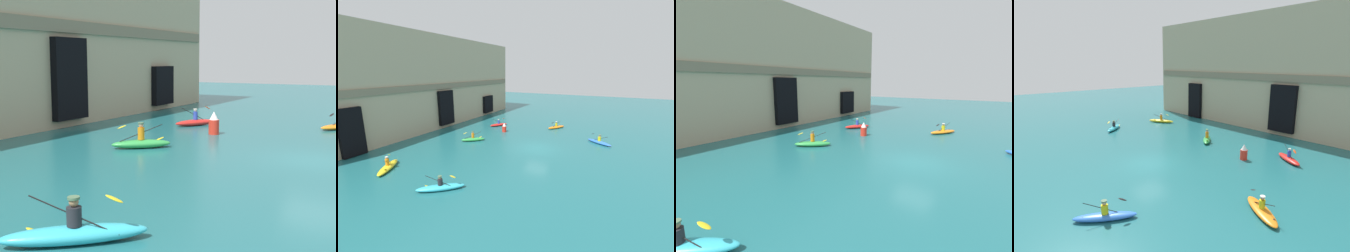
# 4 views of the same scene
# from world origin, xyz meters

# --- Properties ---
(ground_plane) EXTENTS (120.00, 120.00, 0.00)m
(ground_plane) POSITION_xyz_m (0.00, 0.00, 0.00)
(ground_plane) COLOR #1E6066
(cliff_bluff) EXTENTS (41.02, 8.00, 13.43)m
(cliff_bluff) POSITION_xyz_m (1.77, 19.45, 6.69)
(cliff_bluff) COLOR tan
(cliff_bluff) RESTS_ON ground
(kayak_cyan) EXTENTS (2.84, 3.06, 1.20)m
(kayak_cyan) POSITION_xyz_m (-11.84, 3.02, 0.25)
(kayak_cyan) COLOR #33B2C6
(kayak_cyan) RESTS_ON ground
(kayak_green) EXTENTS (2.41, 2.66, 1.25)m
(kayak_green) POSITION_xyz_m (-1.10, 7.90, 0.26)
(kayak_green) COLOR green
(kayak_green) RESTS_ON ground
(kayak_blue) EXTENTS (2.30, 3.11, 1.13)m
(kayak_blue) POSITION_xyz_m (5.00, -6.01, 0.22)
(kayak_blue) COLOR blue
(kayak_blue) RESTS_ON ground
(kayak_yellow) EXTENTS (3.41, 2.46, 1.19)m
(kayak_yellow) POSITION_xyz_m (-11.31, 9.68, 0.24)
(kayak_yellow) COLOR yellow
(kayak_yellow) RESTS_ON ground
(kayak_red) EXTENTS (2.85, 2.18, 1.26)m
(kayak_red) POSITION_xyz_m (7.13, 8.93, 0.23)
(kayak_red) COLOR red
(kayak_red) RESTS_ON ground
(kayak_orange) EXTENTS (3.07, 2.31, 1.05)m
(kayak_orange) POSITION_xyz_m (9.95, 0.53, 0.20)
(kayak_orange) COLOR orange
(kayak_orange) RESTS_ON ground
(marker_buoy) EXTENTS (0.60, 0.60, 1.31)m
(marker_buoy) POSITION_xyz_m (4.45, 6.50, 0.61)
(marker_buoy) COLOR red
(marker_buoy) RESTS_ON ground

